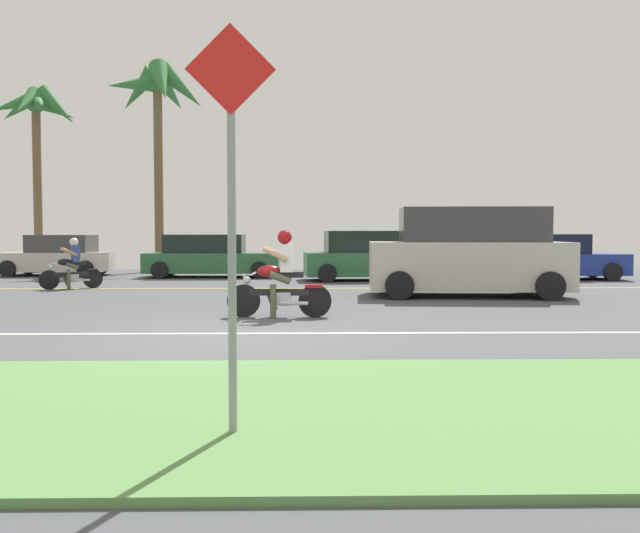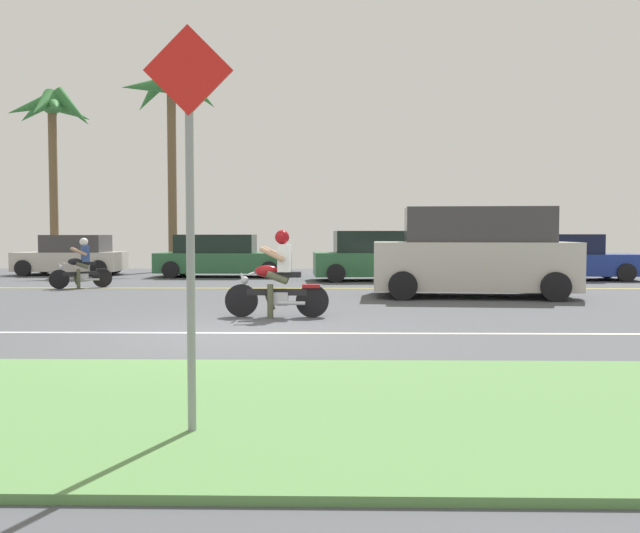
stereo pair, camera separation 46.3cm
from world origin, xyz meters
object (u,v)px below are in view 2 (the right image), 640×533
Objects in this scene: parked_car_3 at (561,258)px; motorcyclist_distant at (81,267)px; parked_car_2 at (381,257)px; palm_tree_1 at (171,99)px; suv_nearby at (474,254)px; palm_tree_0 at (52,117)px; parked_car_1 at (222,257)px; street_sign at (190,192)px; motorcyclist at (278,280)px; parked_car_0 at (72,256)px.

motorcyclist_distant is (-14.00, -3.51, -0.11)m from parked_car_3.
palm_tree_1 is at bearing 145.95° from parked_car_2.
suv_nearby reaches higher than motorcyclist_distant.
motorcyclist_distant is at bearing -62.51° from palm_tree_0.
parked_car_1 is (-7.03, 7.02, -0.32)m from suv_nearby.
street_sign is at bearing -76.09° from palm_tree_1.
palm_tree_1 is 10.40m from motorcyclist_distant.
motorcyclist is 17.44m from palm_tree_0.
parked_car_3 is at bearing -12.47° from palm_tree_0.
motorcyclist_distant is at bearing -66.30° from parked_car_0.
palm_tree_0 reaches higher than parked_car_0.
parked_car_3 reaches higher than parked_car_0.
parked_car_0 is 0.81× the size of parked_car_2.
parked_car_2 is 1.54× the size of street_sign.
suv_nearby reaches higher than parked_car_3.
parked_car_1 is at bearing -9.47° from parked_car_0.
palm_tree_0 is at bearing 160.17° from parked_car_2.
parked_car_0 is 1.25× the size of street_sign.
parked_car_3 is at bearing -19.71° from palm_tree_1.
parked_car_0 is 6.22m from motorcyclist_distant.
suv_nearby is 17.64m from palm_tree_0.
parked_car_0 reaches higher than motorcyclist_distant.
street_sign is at bearing -116.69° from parked_car_3.
suv_nearby reaches higher than parked_car_1.
parked_car_3 is (8.23, 9.59, 0.04)m from motorcyclist.
palm_tree_0 reaches higher than street_sign.
palm_tree_0 is (-6.86, 2.69, 5.20)m from parked_car_1.
parked_car_0 is (-8.27, 11.77, 0.02)m from motorcyclist.
motorcyclist_distant is at bearing -93.04° from palm_tree_1.
palm_tree_0 reaches higher than parked_car_3.
motorcyclist_distant is 14.20m from street_sign.
palm_tree_0 is at bearing 127.99° from parked_car_0.
suv_nearby is 3.33× the size of motorcyclist_distant.
parked_car_2 is 0.64× the size of palm_tree_0.
street_sign is (2.75, -17.72, 1.07)m from parked_car_1.
street_sign is at bearing -81.19° from parked_car_1.
parked_car_2 is at bearing -13.59° from parked_car_0.
parked_car_1 is 1.01× the size of parked_car_2.
parked_car_1 is at bearing 98.81° from street_sign.
parked_car_3 is 3.18× the size of motorcyclist_distant.
parked_car_2 reaches higher than motorcyclist_distant.
palm_tree_1 is (-2.53, 3.59, 6.04)m from parked_car_1.
parked_car_1 is 0.64× the size of palm_tree_0.
parked_car_0 is 0.79× the size of parked_car_3.
parked_car_2 is 16.27m from street_sign.
motorcyclist is at bearing -75.57° from parked_car_1.
parked_car_3 is at bearing 14.10° from motorcyclist_distant.
street_sign reaches higher than parked_car_0.
parked_car_1 reaches higher than parked_car_0.
motorcyclist is 6.96m from street_sign.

